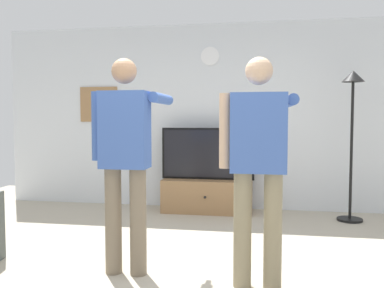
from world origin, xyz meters
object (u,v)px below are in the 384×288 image
(wall_clock, at_px, (210,56))
(framed_picture, at_px, (99,104))
(person_standing_nearer_lamp, at_px, (126,153))
(floor_lamp, at_px, (352,114))
(person_standing_nearer_couch, at_px, (258,158))
(tv_stand, at_px, (207,196))
(television, at_px, (208,154))

(wall_clock, height_order, framed_picture, wall_clock)
(person_standing_nearer_lamp, bearing_deg, floor_lamp, 43.78)
(person_standing_nearer_lamp, bearing_deg, person_standing_nearer_couch, -5.25)
(tv_stand, xyz_separation_m, floor_lamp, (1.88, -0.19, 1.15))
(tv_stand, distance_m, person_standing_nearer_lamp, 2.52)
(person_standing_nearer_lamp, relative_size, person_standing_nearer_couch, 1.02)
(tv_stand, distance_m, floor_lamp, 2.21)
(floor_lamp, bearing_deg, television, 172.95)
(tv_stand, bearing_deg, television, 90.00)
(television, xyz_separation_m, person_standing_nearer_lamp, (-0.39, -2.41, 0.20))
(wall_clock, relative_size, framed_picture, 0.45)
(floor_lamp, distance_m, person_standing_nearer_lamp, 3.16)
(framed_picture, bearing_deg, tv_stand, -9.73)
(wall_clock, height_order, floor_lamp, wall_clock)
(framed_picture, bearing_deg, floor_lamp, -7.61)
(television, distance_m, wall_clock, 1.42)
(tv_stand, distance_m, wall_clock, 2.02)
(framed_picture, distance_m, person_standing_nearer_lamp, 3.02)
(wall_clock, xyz_separation_m, framed_picture, (-1.72, 0.00, -0.69))
(television, bearing_deg, framed_picture, 171.78)
(tv_stand, height_order, television, television)
(wall_clock, bearing_deg, tv_stand, -90.00)
(television, height_order, framed_picture, framed_picture)
(floor_lamp, bearing_deg, person_standing_nearer_lamp, -136.22)
(framed_picture, relative_size, person_standing_nearer_lamp, 0.33)
(wall_clock, distance_m, person_standing_nearer_couch, 3.09)
(tv_stand, distance_m, person_standing_nearer_couch, 2.68)
(framed_picture, bearing_deg, person_standing_nearer_lamp, -63.34)
(television, bearing_deg, person_standing_nearer_couch, -74.09)
(floor_lamp, height_order, person_standing_nearer_lamp, floor_lamp)
(person_standing_nearer_couch, bearing_deg, wall_clock, 104.56)
(person_standing_nearer_lamp, bearing_deg, wall_clock, 81.72)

